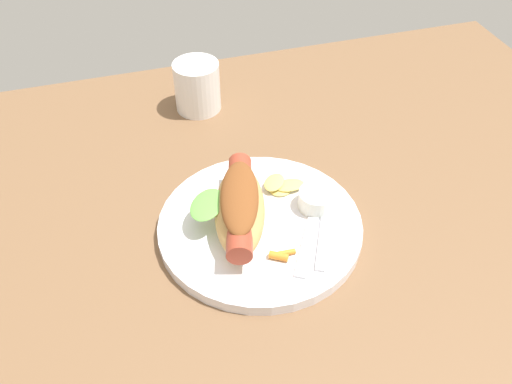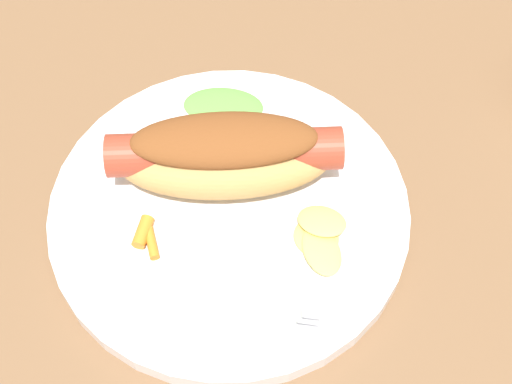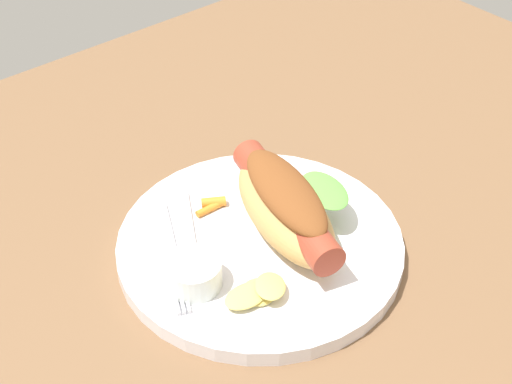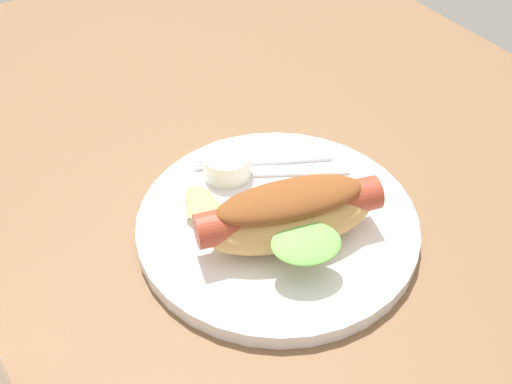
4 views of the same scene
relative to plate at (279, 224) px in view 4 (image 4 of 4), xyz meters
The scene contains 8 objects.
ground_plane 2.52cm from the plate, behind, with size 120.00×90.00×1.80cm, color brown.
plate is the anchor object (origin of this frame).
hot_dog 4.77cm from the plate, 15.61° to the right, with size 12.45×17.21×6.02cm.
sauce_ramekin 8.41cm from the plate, behind, with size 4.94×4.94×2.58cm, color white.
fork 8.40cm from the plate, 154.35° to the left, with size 7.50×13.48×0.40cm.
knife 6.72cm from the plate, 143.54° to the left, with size 14.00×1.40×0.36cm, color silver.
chips_pile 7.42cm from the plate, 131.05° to the right, with size 6.39×5.06×1.47cm.
carrot_garnish 6.42cm from the plate, 95.90° to the left, with size 3.54×2.08×0.99cm.
Camera 4 is at (36.50, -25.02, 44.63)cm, focal length 44.82 mm.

